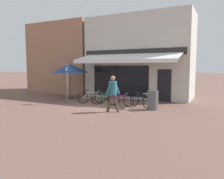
{
  "coord_description": "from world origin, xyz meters",
  "views": [
    {
      "loc": [
        6.26,
        -11.07,
        2.26
      ],
      "look_at": [
        0.9,
        -0.74,
        1.05
      ],
      "focal_mm": 35.0,
      "sensor_mm": 36.0,
      "label": 1
    }
  ],
  "objects_px": {
    "litter_bin": "(153,99)",
    "parking_sign": "(67,80)",
    "bicycle_green": "(105,98)",
    "pedestrian_adult": "(113,90)",
    "bicycle_black": "(140,101)",
    "bicycle_purple": "(120,100)",
    "cafe_parasol": "(70,68)",
    "bicycle_silver": "(92,97)"
  },
  "relations": [
    {
      "from": "litter_bin",
      "to": "parking_sign",
      "type": "bearing_deg",
      "value": -174.56
    },
    {
      "from": "bicycle_green",
      "to": "litter_bin",
      "type": "xyz_separation_m",
      "value": [
        2.97,
        -0.15,
        0.18
      ]
    },
    {
      "from": "pedestrian_adult",
      "to": "litter_bin",
      "type": "distance_m",
      "value": 2.26
    },
    {
      "from": "pedestrian_adult",
      "to": "parking_sign",
      "type": "relative_size",
      "value": 0.76
    },
    {
      "from": "bicycle_black",
      "to": "litter_bin",
      "type": "xyz_separation_m",
      "value": [
        0.82,
        -0.4,
        0.19
      ]
    },
    {
      "from": "pedestrian_adult",
      "to": "parking_sign",
      "type": "xyz_separation_m",
      "value": [
        -3.68,
        1.0,
        0.38
      ]
    },
    {
      "from": "bicycle_purple",
      "to": "parking_sign",
      "type": "height_order",
      "value": "parking_sign"
    },
    {
      "from": "pedestrian_adult",
      "to": "litter_bin",
      "type": "bearing_deg",
      "value": 44.27
    },
    {
      "from": "pedestrian_adult",
      "to": "cafe_parasol",
      "type": "distance_m",
      "value": 5.82
    },
    {
      "from": "pedestrian_adult",
      "to": "parking_sign",
      "type": "height_order",
      "value": "parking_sign"
    },
    {
      "from": "bicycle_silver",
      "to": "bicycle_black",
      "type": "xyz_separation_m",
      "value": [
        3.19,
        0.12,
        0.0
      ]
    },
    {
      "from": "bicycle_black",
      "to": "pedestrian_adult",
      "type": "relative_size",
      "value": 0.86
    },
    {
      "from": "cafe_parasol",
      "to": "bicycle_black",
      "type": "bearing_deg",
      "value": -10.15
    },
    {
      "from": "bicycle_black",
      "to": "parking_sign",
      "type": "height_order",
      "value": "parking_sign"
    },
    {
      "from": "bicycle_black",
      "to": "litter_bin",
      "type": "relative_size",
      "value": 1.41
    },
    {
      "from": "pedestrian_adult",
      "to": "cafe_parasol",
      "type": "xyz_separation_m",
      "value": [
        -4.93,
        2.92,
        1.04
      ]
    },
    {
      "from": "cafe_parasol",
      "to": "pedestrian_adult",
      "type": "bearing_deg",
      "value": -30.64
    },
    {
      "from": "bicycle_silver",
      "to": "bicycle_black",
      "type": "relative_size",
      "value": 1.03
    },
    {
      "from": "bicycle_silver",
      "to": "cafe_parasol",
      "type": "height_order",
      "value": "cafe_parasol"
    },
    {
      "from": "bicycle_silver",
      "to": "pedestrian_adult",
      "type": "height_order",
      "value": "pedestrian_adult"
    },
    {
      "from": "parking_sign",
      "to": "bicycle_silver",
      "type": "bearing_deg",
      "value": 31.59
    },
    {
      "from": "bicycle_black",
      "to": "litter_bin",
      "type": "height_order",
      "value": "litter_bin"
    },
    {
      "from": "bicycle_silver",
      "to": "pedestrian_adult",
      "type": "xyz_separation_m",
      "value": [
        2.41,
        -1.78,
        0.73
      ]
    },
    {
      "from": "bicycle_silver",
      "to": "parking_sign",
      "type": "bearing_deg",
      "value": -176.28
    },
    {
      "from": "bicycle_purple",
      "to": "litter_bin",
      "type": "distance_m",
      "value": 2.02
    },
    {
      "from": "bicycle_black",
      "to": "cafe_parasol",
      "type": "bearing_deg",
      "value": -165.61
    },
    {
      "from": "bicycle_purple",
      "to": "pedestrian_adult",
      "type": "xyz_separation_m",
      "value": [
        0.4,
        -1.7,
        0.75
      ]
    },
    {
      "from": "bicycle_purple",
      "to": "parking_sign",
      "type": "relative_size",
      "value": 0.71
    },
    {
      "from": "cafe_parasol",
      "to": "bicycle_green",
      "type": "bearing_deg",
      "value": -19.68
    },
    {
      "from": "bicycle_purple",
      "to": "pedestrian_adult",
      "type": "relative_size",
      "value": 0.93
    },
    {
      "from": "bicycle_silver",
      "to": "litter_bin",
      "type": "bearing_deg",
      "value": -31.85
    },
    {
      "from": "bicycle_black",
      "to": "pedestrian_adult",
      "type": "height_order",
      "value": "pedestrian_adult"
    },
    {
      "from": "bicycle_silver",
      "to": "bicycle_green",
      "type": "relative_size",
      "value": 0.9
    },
    {
      "from": "bicycle_green",
      "to": "parking_sign",
      "type": "distance_m",
      "value": 2.64
    },
    {
      "from": "parking_sign",
      "to": "bicycle_purple",
      "type": "bearing_deg",
      "value": 12.13
    },
    {
      "from": "pedestrian_adult",
      "to": "litter_bin",
      "type": "xyz_separation_m",
      "value": [
        1.6,
        1.5,
        -0.54
      ]
    },
    {
      "from": "pedestrian_adult",
      "to": "cafe_parasol",
      "type": "relative_size",
      "value": 0.68
    },
    {
      "from": "bicycle_green",
      "to": "parking_sign",
      "type": "xyz_separation_m",
      "value": [
        -2.31,
        -0.65,
        1.1
      ]
    },
    {
      "from": "bicycle_purple",
      "to": "pedestrian_adult",
      "type": "distance_m",
      "value": 1.9
    },
    {
      "from": "bicycle_silver",
      "to": "bicycle_purple",
      "type": "relative_size",
      "value": 0.95
    },
    {
      "from": "bicycle_black",
      "to": "parking_sign",
      "type": "distance_m",
      "value": 4.68
    },
    {
      "from": "bicycle_green",
      "to": "bicycle_black",
      "type": "bearing_deg",
      "value": -2.89
    }
  ]
}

